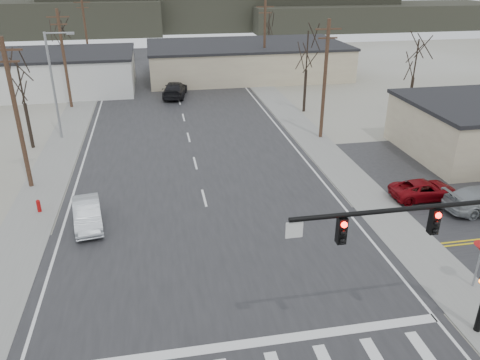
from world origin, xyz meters
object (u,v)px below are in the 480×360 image
object	(u,v)px
fire_hydrant	(39,206)
car_far_b	(124,56)
car_parked_red	(424,190)
traffic_signal_mast	(457,240)
sedan_crossing	(87,214)
car_far_a	(175,89)

from	to	relation	value
fire_hydrant	car_far_b	bearing A→B (deg)	86.21
fire_hydrant	car_parked_red	xyz separation A→B (m)	(24.24, -2.64, 0.19)
traffic_signal_mast	car_parked_red	distance (m)	13.70
sedan_crossing	car_far_a	world-z (taller)	car_far_a
car_far_a	car_parked_red	xyz separation A→B (m)	(14.37, -28.86, -0.25)
fire_hydrant	sedan_crossing	bearing A→B (deg)	-34.88
fire_hydrant	car_far_a	bearing A→B (deg)	69.36
car_far_a	car_far_b	bearing A→B (deg)	-64.42
car_far_b	car_parked_red	world-z (taller)	car_far_b
traffic_signal_mast	sedan_crossing	distance (m)	19.56
traffic_signal_mast	car_far_b	world-z (taller)	traffic_signal_mast
fire_hydrant	car_far_b	size ratio (longest dim) A/B	0.20
car_far_b	fire_hydrant	bearing A→B (deg)	-71.78
traffic_signal_mast	car_far_b	size ratio (longest dim) A/B	2.07
fire_hydrant	car_parked_red	world-z (taller)	car_parked_red
car_far_a	car_far_b	world-z (taller)	car_far_a
traffic_signal_mast	car_parked_red	bearing A→B (deg)	61.99
sedan_crossing	car_far_a	size ratio (longest dim) A/B	0.73
sedan_crossing	car_parked_red	distance (m)	21.09
traffic_signal_mast	car_far_a	xyz separation A→B (m)	(-8.22, 40.42, -3.78)
car_far_a	car_parked_red	size ratio (longest dim) A/B	1.33
car_parked_red	traffic_signal_mast	bearing A→B (deg)	152.11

